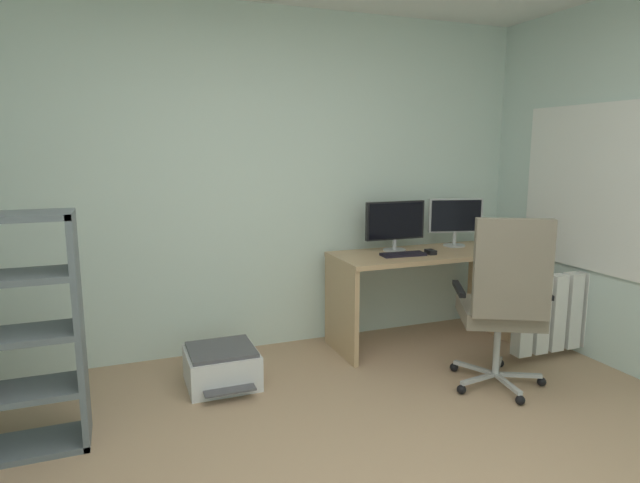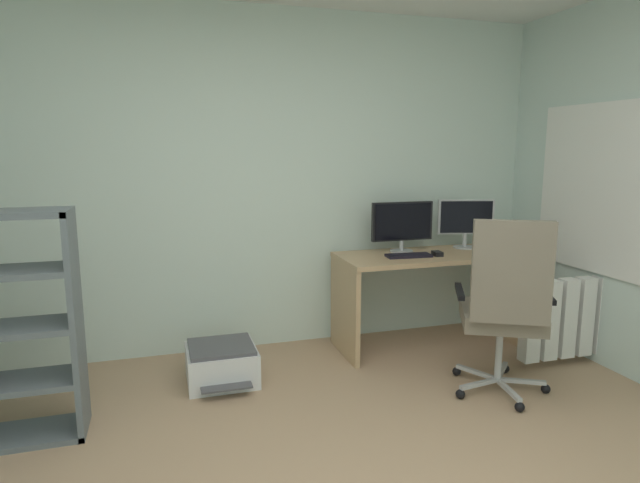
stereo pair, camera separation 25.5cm
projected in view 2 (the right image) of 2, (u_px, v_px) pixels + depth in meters
name	position (u px, v px, depth m)	size (l,w,h in m)	color
wall_back	(246.00, 183.00, 4.06)	(4.73, 0.10, 2.58)	silver
window_pane	(605.00, 189.00, 3.74)	(0.01, 1.16, 1.12)	white
window_frame	(605.00, 189.00, 3.73)	(0.02, 1.24, 1.20)	white
desk	(428.00, 279.00, 4.17)	(1.41, 0.59, 0.74)	tan
monitor_main	(402.00, 223.00, 4.17)	(0.51, 0.18, 0.40)	#B2B5B7
monitor_secondary	(466.00, 219.00, 4.33)	(0.45, 0.18, 0.40)	#B2B5B7
keyboard	(409.00, 256.00, 4.01)	(0.34, 0.13, 0.02)	black
computer_mouse	(437.00, 254.00, 4.05)	(0.06, 0.10, 0.03)	black
office_chair	(505.00, 303.00, 3.25)	(0.67, 0.71, 1.15)	#B7BABC
printer	(222.00, 364.00, 3.57)	(0.46, 0.52, 0.25)	silver
radiator	(583.00, 316.00, 3.87)	(1.02, 0.10, 0.58)	white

